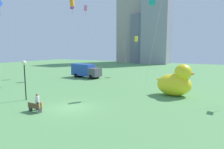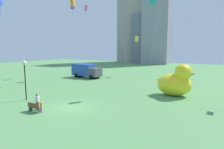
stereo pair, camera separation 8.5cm
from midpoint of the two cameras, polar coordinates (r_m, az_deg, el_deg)
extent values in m
plane|color=#5A9455|center=(20.45, -11.70, -9.57)|extent=(140.00, 140.00, 0.00)
cube|color=brown|center=(20.03, -21.68, -9.06)|extent=(1.49, 0.47, 0.06)
cube|color=brown|center=(19.85, -22.16, -8.47)|extent=(1.48, 0.08, 0.45)
cube|color=#47474C|center=(20.59, -22.84, -9.32)|extent=(0.08, 0.37, 0.39)
cube|color=#47474C|center=(19.61, -20.40, -10.04)|extent=(0.08, 0.37, 0.39)
cylinder|color=#38476B|center=(20.68, -21.26, -8.59)|extent=(0.18, 0.18, 0.79)
cylinder|color=#38476B|center=(20.53, -20.90, -8.69)|extent=(0.18, 0.18, 0.79)
cylinder|color=white|center=(20.42, -21.17, -6.77)|extent=(0.40, 0.40, 0.60)
sphere|color=brown|center=(20.33, -21.23, -5.64)|extent=(0.23, 0.23, 0.23)
cylinder|color=silver|center=(20.16, -20.16, -9.43)|extent=(0.11, 0.11, 0.47)
cylinder|color=silver|center=(20.07, -19.93, -9.49)|extent=(0.11, 0.11, 0.47)
cylinder|color=gold|center=(20.00, -20.10, -8.32)|extent=(0.24, 0.24, 0.35)
sphere|color=#D8AD8C|center=(19.94, -20.13, -7.64)|extent=(0.14, 0.14, 0.14)
ellipsoid|color=yellow|center=(26.03, 18.01, -2.91)|extent=(4.31, 3.19, 2.81)
sphere|color=yellow|center=(25.62, 20.42, 0.58)|extent=(2.10, 2.10, 2.10)
cone|color=orange|center=(25.50, 22.50, 0.21)|extent=(0.94, 0.94, 0.94)
cone|color=yellow|center=(26.37, 14.06, -1.60)|extent=(1.29, 1.12, 1.35)
cylinder|color=black|center=(24.62, -24.19, -2.15)|extent=(0.12, 0.12, 4.20)
sphere|color=#EAEACC|center=(24.36, -24.48, 3.20)|extent=(0.52, 0.52, 0.52)
cube|color=#264CA5|center=(41.18, -8.43, 1.45)|extent=(4.94, 2.74, 2.40)
cube|color=#4C4C56|center=(39.05, -4.89, 0.65)|extent=(2.05, 2.46, 1.68)
cylinder|color=black|center=(39.29, -5.10, -0.55)|extent=(1.12, 2.47, 0.90)
cylinder|color=black|center=(42.04, -9.44, -0.09)|extent=(1.12, 2.47, 0.90)
cube|color=#9E938C|center=(90.86, 6.61, 16.54)|extent=(11.61, 11.11, 40.50)
cube|color=slate|center=(84.60, 9.44, 10.27)|extent=(8.57, 8.03, 20.27)
cube|color=gray|center=(82.44, 13.38, 13.22)|extent=(10.39, 9.66, 28.81)
cylinder|color=silver|center=(30.48, -27.47, 6.74)|extent=(2.45, 0.20, 11.97)
cube|color=blue|center=(30.50, -30.28, 17.90)|extent=(0.41, 1.24, 1.27)
cylinder|color=blue|center=(30.34, -30.16, 16.24)|extent=(0.04, 0.04, 1.60)
cylinder|color=silver|center=(28.20, 12.07, 7.81)|extent=(2.15, 0.25, 12.35)
cube|color=teal|center=(27.89, 11.98, 20.61)|extent=(0.91, 0.98, 1.19)
cylinder|color=teal|center=(27.69, 11.93, 18.80)|extent=(0.04, 0.04, 1.60)
cylinder|color=silver|center=(40.23, -5.41, 9.18)|extent=(0.37, 3.39, 14.27)
cube|color=pink|center=(41.89, -7.68, 18.91)|extent=(0.99, 0.95, 1.22)
cylinder|color=pink|center=(41.72, -7.66, 17.70)|extent=(0.04, 0.04, 1.60)
cylinder|color=silver|center=(37.24, -11.77, 9.04)|extent=(1.12, 1.82, 14.07)
cube|color=orange|center=(37.13, -11.56, 20.01)|extent=(0.82, 0.75, 1.15)
cylinder|color=orange|center=(36.94, -11.52, 18.64)|extent=(0.04, 0.04, 1.60)
cylinder|color=silver|center=(43.56, 4.13, 5.09)|extent=(2.79, 3.97, 8.23)
cube|color=yellow|center=(44.05, 7.32, 10.42)|extent=(0.87, 0.81, 1.24)
cylinder|color=yellow|center=(44.01, 7.30, 9.25)|extent=(0.04, 0.04, 1.60)
cylinder|color=silver|center=(44.06, -10.03, 9.61)|extent=(0.06, 2.57, 15.27)
cube|color=purple|center=(45.82, -11.55, 19.12)|extent=(0.93, 0.81, 1.22)
cylinder|color=purple|center=(45.65, -11.52, 18.01)|extent=(0.04, 0.04, 1.60)
camera|label=1|loc=(0.04, -89.89, 0.02)|focal=30.88mm
camera|label=2|loc=(0.04, 90.11, -0.02)|focal=30.88mm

